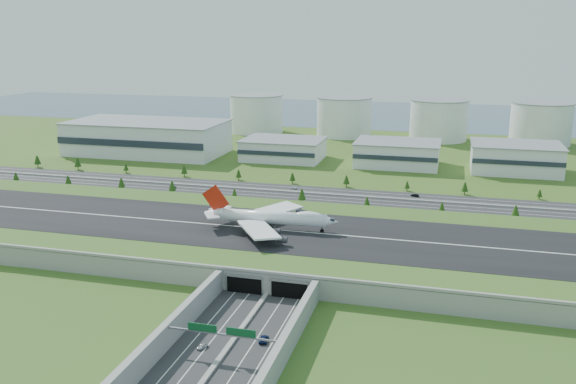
% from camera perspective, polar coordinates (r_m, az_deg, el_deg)
% --- Properties ---
extents(ground, '(1200.00, 1200.00, 0.00)m').
position_cam_1_polar(ground, '(269.57, 1.12, -5.40)').
color(ground, '#3A5119').
rests_on(ground, ground).
extents(airfield_deck, '(520.00, 100.00, 9.20)m').
position_cam_1_polar(airfield_deck, '(268.11, 1.12, -4.58)').
color(airfield_deck, gray).
rests_on(airfield_deck, ground).
extents(underpass_road, '(38.80, 120.40, 8.00)m').
position_cam_1_polar(underpass_road, '(181.75, -6.71, -14.76)').
color(underpass_road, '#28282B').
rests_on(underpass_road, ground).
extents(sign_gantry_near, '(38.70, 0.70, 9.80)m').
position_cam_1_polar(sign_gantry_near, '(183.63, -6.23, -13.17)').
color(sign_gantry_near, gray).
rests_on(sign_gantry_near, ground).
extents(north_expressway, '(560.00, 36.00, 0.12)m').
position_cam_1_polar(north_expressway, '(358.34, 4.78, -0.34)').
color(north_expressway, '#28282B').
rests_on(north_expressway, ground).
extents(tree_row, '(502.02, 48.70, 8.45)m').
position_cam_1_polar(tree_row, '(357.71, 4.26, 0.40)').
color(tree_row, '#3D2819').
rests_on(tree_row, ground).
extents(hangar_west, '(120.00, 60.00, 25.00)m').
position_cam_1_polar(hangar_west, '(495.21, -13.00, 4.98)').
color(hangar_west, silver).
rests_on(hangar_west, ground).
extents(hangar_mid_a, '(58.00, 42.00, 15.00)m').
position_cam_1_polar(hangar_mid_a, '(460.17, -0.43, 4.00)').
color(hangar_mid_a, silver).
rests_on(hangar_mid_a, ground).
extents(hangar_mid_b, '(58.00, 42.00, 17.00)m').
position_cam_1_polar(hangar_mid_b, '(445.33, 10.19, 3.55)').
color(hangar_mid_b, silver).
rests_on(hangar_mid_b, ground).
extents(hangar_mid_c, '(58.00, 42.00, 19.00)m').
position_cam_1_polar(hangar_mid_c, '(445.93, 20.50, 2.99)').
color(hangar_mid_c, silver).
rests_on(hangar_mid_c, ground).
extents(fuel_tank_a, '(50.00, 50.00, 35.00)m').
position_cam_1_polar(fuel_tank_a, '(589.28, -2.97, 7.31)').
color(fuel_tank_a, silver).
rests_on(fuel_tank_a, ground).
extents(fuel_tank_b, '(50.00, 50.00, 35.00)m').
position_cam_1_polar(fuel_tank_b, '(569.02, 5.27, 7.01)').
color(fuel_tank_b, silver).
rests_on(fuel_tank_b, ground).
extents(fuel_tank_c, '(50.00, 50.00, 35.00)m').
position_cam_1_polar(fuel_tank_c, '(561.03, 13.90, 6.54)').
color(fuel_tank_c, silver).
rests_on(fuel_tank_c, ground).
extents(fuel_tank_d, '(50.00, 50.00, 35.00)m').
position_cam_1_polar(fuel_tank_d, '(565.84, 22.57, 5.91)').
color(fuel_tank_d, silver).
rests_on(fuel_tank_d, ground).
extents(bay_water, '(1200.00, 260.00, 0.06)m').
position_cam_1_polar(bay_water, '(734.26, 10.26, 7.17)').
color(bay_water, '#365268').
rests_on(bay_water, ground).
extents(boeing_747, '(62.01, 58.53, 19.16)m').
position_cam_1_polar(boeing_747, '(269.69, -1.68, -2.38)').
color(boeing_747, white).
rests_on(boeing_747, airfield_deck).
extents(car_0, '(3.01, 4.22, 1.33)m').
position_cam_1_polar(car_0, '(191.38, -8.01, -14.10)').
color(car_0, silver).
rests_on(car_0, ground).
extents(car_2, '(3.17, 5.71, 1.51)m').
position_cam_1_polar(car_2, '(193.54, -2.28, -13.58)').
color(car_2, '#0D1B42').
rests_on(car_2, ground).
extents(car_4, '(4.54, 2.14, 1.50)m').
position_cam_1_polar(car_4, '(381.48, -10.72, 0.50)').
color(car_4, '#4F5054').
rests_on(car_4, ground).
extents(car_5, '(5.15, 3.35, 1.60)m').
position_cam_1_polar(car_5, '(362.40, 11.80, -0.30)').
color(car_5, black).
rests_on(car_5, ground).
extents(car_7, '(5.03, 2.72, 1.38)m').
position_cam_1_polar(car_7, '(372.33, 0.44, 0.40)').
color(car_7, white).
rests_on(car_7, ground).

